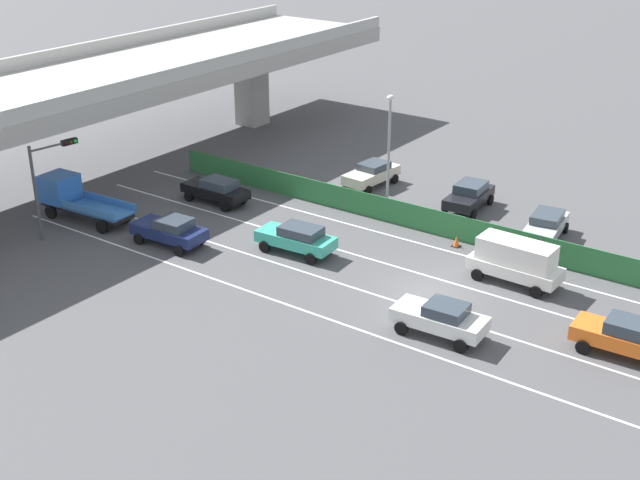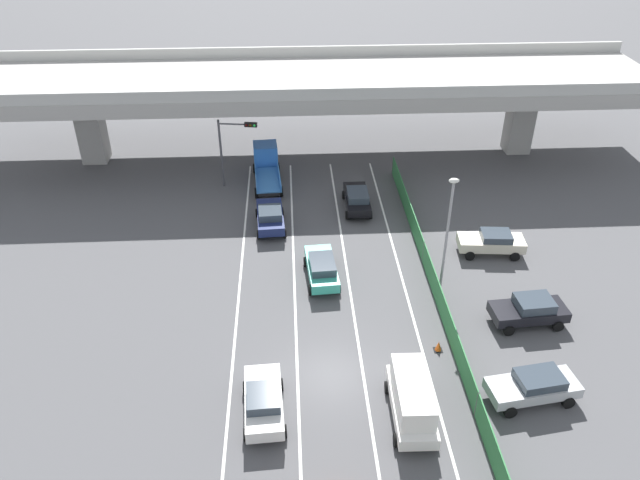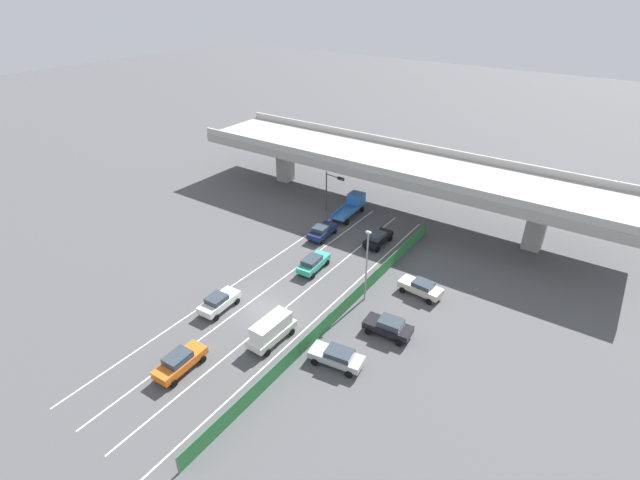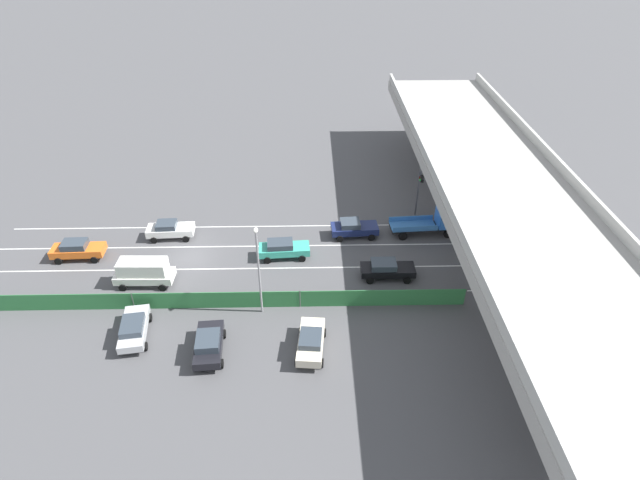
% 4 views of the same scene
% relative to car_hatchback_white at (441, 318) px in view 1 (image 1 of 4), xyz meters
% --- Properties ---
extents(ground_plane, '(300.00, 300.00, 0.00)m').
position_rel_car_hatchback_white_xyz_m(ground_plane, '(3.36, 2.42, -0.91)').
color(ground_plane, '#4C4C4F').
extents(lane_line_left_edge, '(0.14, 42.85, 0.01)m').
position_rel_car_hatchback_white_xyz_m(lane_line_left_edge, '(-1.76, 5.84, -0.90)').
color(lane_line_left_edge, silver).
rests_on(lane_line_left_edge, ground).
extents(lane_line_mid_left, '(0.14, 42.85, 0.01)m').
position_rel_car_hatchback_white_xyz_m(lane_line_mid_left, '(1.65, 5.84, -0.90)').
color(lane_line_mid_left, silver).
rests_on(lane_line_mid_left, ground).
extents(lane_line_mid_right, '(0.14, 42.85, 0.01)m').
position_rel_car_hatchback_white_xyz_m(lane_line_mid_right, '(5.06, 5.84, -0.90)').
color(lane_line_mid_right, silver).
rests_on(lane_line_mid_right, ground).
extents(lane_line_right_edge, '(0.14, 42.85, 0.01)m').
position_rel_car_hatchback_white_xyz_m(lane_line_right_edge, '(8.47, 5.84, -0.90)').
color(lane_line_right_edge, silver).
rests_on(lane_line_right_edge, ground).
extents(elevated_overpass, '(57.52, 11.61, 7.95)m').
position_rel_car_hatchback_white_xyz_m(elevated_overpass, '(3.36, 29.27, 5.41)').
color(elevated_overpass, '#A09E99').
rests_on(elevated_overpass, ground).
extents(green_fence, '(0.10, 38.95, 1.54)m').
position_rel_car_hatchback_white_xyz_m(green_fence, '(10.12, 5.84, -0.14)').
color(green_fence, '#2D753D').
rests_on(green_fence, ground).
extents(car_hatchback_white, '(2.19, 4.40, 1.64)m').
position_rel_car_hatchback_white_xyz_m(car_hatchback_white, '(0.00, 0.00, 0.00)').
color(car_hatchback_white, silver).
rests_on(car_hatchback_white, ground).
extents(car_taxi_orange, '(2.08, 4.60, 1.73)m').
position_rel_car_hatchback_white_xyz_m(car_taxi_orange, '(3.17, -7.43, 0.04)').
color(car_taxi_orange, orange).
rests_on(car_taxi_orange, ground).
extents(car_taxi_teal, '(2.18, 4.58, 1.63)m').
position_rel_car_hatchback_white_xyz_m(car_taxi_teal, '(3.39, 10.75, 0.01)').
color(car_taxi_teal, teal).
rests_on(car_taxi_teal, ground).
extents(car_sedan_black, '(1.96, 4.54, 1.61)m').
position_rel_car_hatchback_white_xyz_m(car_sedan_black, '(6.53, 19.54, -0.01)').
color(car_sedan_black, black).
rests_on(car_sedan_black, ground).
extents(car_van_white, '(2.13, 4.81, 2.31)m').
position_rel_car_hatchback_white_xyz_m(car_van_white, '(6.99, -0.54, 0.39)').
color(car_van_white, silver).
rests_on(car_van_white, ground).
extents(car_sedan_navy, '(2.26, 4.49, 1.65)m').
position_rel_car_hatchback_white_xyz_m(car_sedan_navy, '(0.09, 17.25, -0.00)').
color(car_sedan_navy, navy).
rests_on(car_sedan_navy, ground).
extents(flatbed_truck_blue, '(2.51, 6.43, 2.50)m').
position_rel_car_hatchback_white_xyz_m(flatbed_truck_blue, '(-0.31, 25.09, 0.38)').
color(flatbed_truck_blue, black).
rests_on(flatbed_truck_blue, ground).
extents(parked_wagon_silver, '(4.67, 2.48, 1.54)m').
position_rel_car_hatchback_white_xyz_m(parked_wagon_silver, '(13.20, 0.30, -0.03)').
color(parked_wagon_silver, '#B2B5B7').
rests_on(parked_wagon_silver, ground).
extents(parked_sedan_dark, '(4.38, 2.31, 1.66)m').
position_rel_car_hatchback_white_xyz_m(parked_sedan_dark, '(14.95, 6.00, 0.01)').
color(parked_sedan_dark, black).
rests_on(parked_sedan_dark, ground).
extents(parked_sedan_cream, '(4.46, 2.26, 1.60)m').
position_rel_car_hatchback_white_xyz_m(parked_sedan_cream, '(14.85, 13.13, -0.01)').
color(parked_sedan_cream, beige).
rests_on(parked_sedan_cream, ground).
extents(traffic_light, '(3.04, 0.73, 5.60)m').
position_rel_car_hatchback_white_xyz_m(traffic_light, '(-2.74, 23.66, 3.02)').
color(traffic_light, '#47474C').
rests_on(traffic_light, ground).
extents(street_lamp, '(0.60, 0.36, 7.65)m').
position_rel_car_hatchback_white_xyz_m(street_lamp, '(10.62, 9.36, 3.70)').
color(street_lamp, gray).
rests_on(street_lamp, ground).
extents(traffic_cone, '(0.47, 0.47, 0.62)m').
position_rel_car_hatchback_white_xyz_m(traffic_cone, '(9.33, 3.97, -0.62)').
color(traffic_cone, orange).
rests_on(traffic_cone, ground).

